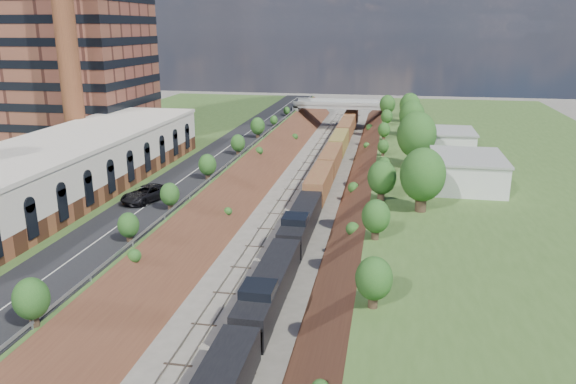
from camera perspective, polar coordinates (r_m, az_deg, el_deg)
platform_left at (r=98.98m, az=-17.62°, el=2.03°), size 44.00×180.00×5.00m
platform_right at (r=89.80m, az=22.91°, el=0.06°), size 44.00×180.00×5.00m
embankment_left at (r=91.51m, az=-5.21°, el=-0.02°), size 10.00×180.00×10.00m
embankment_right at (r=88.30m, az=8.68°, el=-0.76°), size 10.00×180.00×10.00m
rail_left_track at (r=89.64m, az=-0.03°, el=-0.24°), size 1.58×180.00×0.18m
rail_right_track at (r=88.88m, az=3.27°, el=-0.42°), size 1.58×180.00×0.18m
road at (r=91.52m, az=-8.01°, el=3.16°), size 8.00×180.00×0.10m
guardrail at (r=90.02m, az=-5.58°, el=3.35°), size 0.10×171.00×0.70m
commercial_building at (r=76.72m, az=-22.26°, el=2.15°), size 14.30×62.30×7.00m
smokestack at (r=94.22m, az=-21.66°, el=14.84°), size 3.20×3.20×40.00m
overpass at (r=148.47m, az=5.40°, el=8.29°), size 24.50×8.30×7.40m
white_building_near at (r=79.38m, az=17.73°, el=1.93°), size 9.00×12.00×4.00m
white_building_far at (r=100.72m, az=16.01°, el=4.92°), size 8.00×10.00×3.60m
tree_right_large at (r=66.59m, az=13.53°, el=1.68°), size 5.25×5.25×7.61m
tree_left_crest at (r=54.29m, az=-17.64°, el=-4.63°), size 2.45×2.45×3.55m
freight_train at (r=93.13m, az=3.70°, el=1.93°), size 2.96×135.20×4.55m
suv at (r=71.38m, az=-14.21°, el=-0.16°), size 5.37×7.55×1.91m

